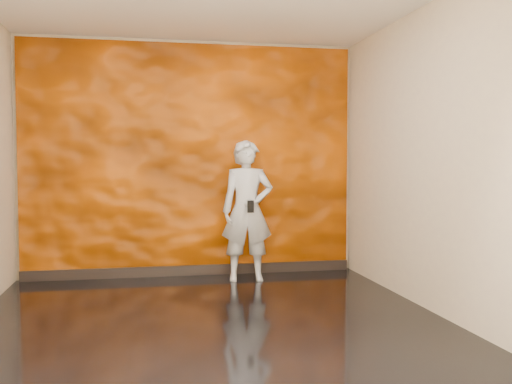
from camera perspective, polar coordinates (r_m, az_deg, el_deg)
name	(u,v)px	position (r m, az deg, el deg)	size (l,w,h in m)	color
room	(209,157)	(4.90, -4.70, 3.51)	(4.02, 4.02, 2.81)	black
feature_wall	(191,160)	(6.85, -6.53, 3.19)	(3.90, 0.06, 2.75)	#D85700
baseboard	(192,270)	(6.93, -6.43, -7.78)	(3.90, 0.04, 0.12)	black
man	(247,211)	(6.52, -0.88, -1.87)	(0.58, 0.38, 1.60)	#90959E
phone	(251,207)	(6.25, -0.55, -1.47)	(0.07, 0.01, 0.14)	black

